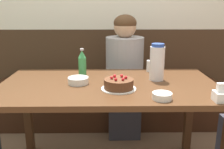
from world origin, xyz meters
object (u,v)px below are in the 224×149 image
(bowl_rice_small, at_px, (78,80))
(person_teal_shirt, at_px, (124,78))
(birthday_cake, at_px, (118,84))
(glass_water_tall, at_px, (150,66))
(soju_bottle, at_px, (82,63))
(bench_seat, at_px, (109,104))
(bowl_soup_white, at_px, (162,96))
(water_pitcher, at_px, (157,62))
(napkin_holder, at_px, (224,95))

(bowl_rice_small, relative_size, person_teal_shirt, 0.12)
(birthday_cake, xyz_separation_m, glass_water_tall, (0.27, 0.44, 0.01))
(soju_bottle, bearing_deg, bowl_rice_small, -94.02)
(bench_seat, distance_m, bowl_rice_small, 0.99)
(bench_seat, height_order, bowl_soup_white, bowl_soup_white)
(glass_water_tall, distance_m, person_teal_shirt, 0.43)
(water_pitcher, bearing_deg, bowl_soup_white, -95.83)
(water_pitcher, distance_m, soju_bottle, 0.54)
(birthday_cake, xyz_separation_m, person_teal_shirt, (0.09, 0.78, -0.19))
(soju_bottle, xyz_separation_m, bowl_soup_white, (0.50, -0.48, -0.08))
(bowl_soup_white, relative_size, glass_water_tall, 1.25)
(water_pitcher, relative_size, glass_water_tall, 2.91)
(bowl_soup_white, height_order, glass_water_tall, glass_water_tall)
(soju_bottle, height_order, person_teal_shirt, person_teal_shirt)
(napkin_holder, bearing_deg, birthday_cake, 159.05)
(glass_water_tall, bearing_deg, person_teal_shirt, 118.93)
(glass_water_tall, xyz_separation_m, person_teal_shirt, (-0.19, 0.34, -0.20))
(birthday_cake, xyz_separation_m, bowl_soup_white, (0.24, -0.18, -0.01))
(water_pitcher, distance_m, napkin_holder, 0.52)
(bench_seat, xyz_separation_m, bowl_rice_small, (-0.21, -0.83, 0.51))
(bench_seat, height_order, bowl_rice_small, bowl_rice_small)
(water_pitcher, relative_size, bowl_soup_white, 2.32)
(glass_water_tall, bearing_deg, bowl_rice_small, -149.46)
(birthday_cake, relative_size, bowl_rice_small, 1.60)
(person_teal_shirt, bearing_deg, water_pitcher, 18.37)
(water_pitcher, xyz_separation_m, glass_water_tall, (-0.01, 0.24, -0.08))
(bench_seat, xyz_separation_m, soju_bottle, (-0.19, -0.66, 0.58))
(bench_seat, bearing_deg, napkin_holder, -61.42)
(birthday_cake, height_order, napkin_holder, napkin_holder)
(bowl_soup_white, xyz_separation_m, bowl_rice_small, (-0.51, 0.31, 0.00))
(birthday_cake, height_order, glass_water_tall, glass_water_tall)
(napkin_holder, xyz_separation_m, person_teal_shirt, (-0.48, 1.00, -0.19))
(water_pitcher, xyz_separation_m, bowl_soup_white, (-0.04, -0.39, -0.11))
(napkin_holder, distance_m, bowl_soup_white, 0.34)
(bowl_rice_small, bearing_deg, napkin_holder, -22.12)
(bowl_rice_small, bearing_deg, bowl_soup_white, -31.09)
(soju_bottle, bearing_deg, person_teal_shirt, 54.62)
(water_pitcher, xyz_separation_m, person_teal_shirt, (-0.19, 0.57, -0.28))
(bowl_rice_small, height_order, person_teal_shirt, person_teal_shirt)
(bench_seat, height_order, napkin_holder, napkin_holder)
(birthday_cake, xyz_separation_m, soju_bottle, (-0.26, 0.29, 0.07))
(bench_seat, distance_m, soju_bottle, 0.90)
(soju_bottle, relative_size, napkin_holder, 1.93)
(soju_bottle, relative_size, bowl_soup_white, 1.89)
(glass_water_tall, bearing_deg, soju_bottle, -164.24)
(water_pitcher, height_order, bowl_rice_small, water_pitcher)
(birthday_cake, xyz_separation_m, bowl_rice_small, (-0.27, 0.12, -0.01))
(water_pitcher, height_order, glass_water_tall, water_pitcher)
(bench_seat, bearing_deg, birthday_cake, -86.14)
(water_pitcher, bearing_deg, bowl_rice_small, -171.56)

